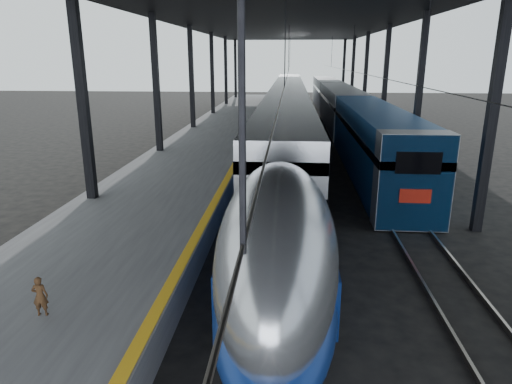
# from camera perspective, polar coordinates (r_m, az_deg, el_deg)

# --- Properties ---
(ground) EXTENTS (160.00, 160.00, 0.00)m
(ground) POSITION_cam_1_polar(r_m,az_deg,el_deg) (14.17, -5.42, -11.05)
(ground) COLOR black
(ground) RESTS_ON ground
(platform) EXTENTS (6.00, 80.00, 1.00)m
(platform) POSITION_cam_1_polar(r_m,az_deg,el_deg) (33.43, -5.69, 5.97)
(platform) COLOR #4C4C4F
(platform) RESTS_ON ground
(yellow_strip) EXTENTS (0.30, 80.00, 0.01)m
(yellow_strip) POSITION_cam_1_polar(r_m,az_deg,el_deg) (32.98, -0.89, 6.80)
(yellow_strip) COLOR gold
(yellow_strip) RESTS_ON platform
(rails) EXTENTS (6.52, 80.00, 0.16)m
(rails) POSITION_cam_1_polar(r_m,az_deg,el_deg) (33.09, 8.16, 5.04)
(rails) COLOR slate
(rails) RESTS_ON ground
(canopy) EXTENTS (18.00, 75.00, 9.47)m
(canopy) POSITION_cam_1_polar(r_m,az_deg,el_deg) (32.48, 3.95, 20.97)
(canopy) COLOR black
(canopy) RESTS_ON ground
(tgv_train) EXTENTS (2.92, 65.20, 4.19)m
(tgv_train) POSITION_cam_1_polar(r_m,az_deg,el_deg) (37.89, 3.96, 9.48)
(tgv_train) COLOR #AFB1B6
(tgv_train) RESTS_ON ground
(second_train) EXTENTS (2.79, 56.05, 3.85)m
(second_train) POSITION_cam_1_polar(r_m,az_deg,el_deg) (44.62, 10.57, 10.28)
(second_train) COLOR navy
(second_train) RESTS_ON ground
(child) EXTENTS (0.37, 0.27, 0.94)m
(child) POSITION_cam_1_polar(r_m,az_deg,el_deg) (11.37, -25.38, -11.68)
(child) COLOR #432A16
(child) RESTS_ON platform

